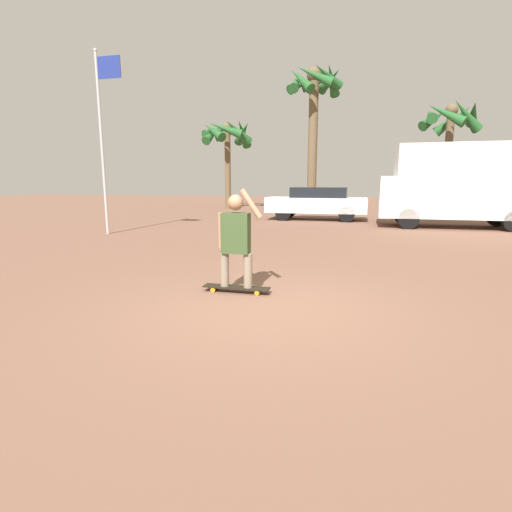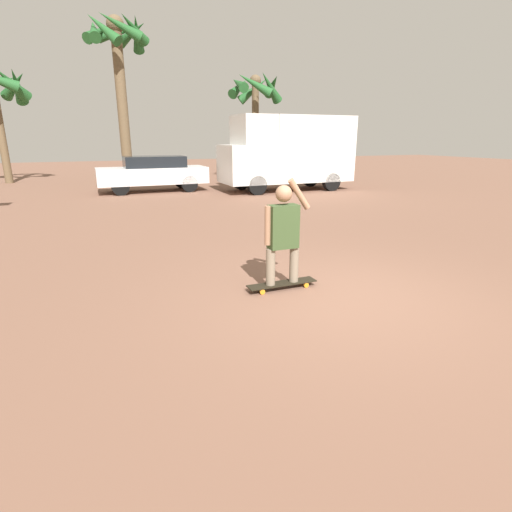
{
  "view_description": "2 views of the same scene",
  "coord_description": "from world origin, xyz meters",
  "views": [
    {
      "loc": [
        1.19,
        -5.36,
        1.8
      ],
      "look_at": [
        -0.39,
        0.88,
        0.58
      ],
      "focal_mm": 28.0,
      "sensor_mm": 36.0,
      "label": 1
    },
    {
      "loc": [
        -3.24,
        -4.49,
        2.22
      ],
      "look_at": [
        -1.05,
        0.77,
        0.54
      ],
      "focal_mm": 28.0,
      "sensor_mm": 36.0,
      "label": 2
    }
  ],
  "objects": [
    {
      "name": "skateboard",
      "position": [
        -0.66,
        0.66,
        0.08
      ],
      "size": [
        1.1,
        0.23,
        0.1
      ],
      "color": "black",
      "rests_on": "ground_plane"
    },
    {
      "name": "person_skateboarder",
      "position": [
        -0.66,
        0.66,
        0.94
      ],
      "size": [
        0.73,
        0.25,
        1.58
      ],
      "color": "gray",
      "rests_on": "skateboard"
    },
    {
      "name": "camper_van",
      "position": [
        4.98,
        11.52,
        1.69
      ],
      "size": [
        5.71,
        2.12,
        3.14
      ],
      "color": "black",
      "rests_on": "ground_plane"
    },
    {
      "name": "palm_tree_center_background",
      "position": [
        -1.28,
        17.02,
        6.1
      ],
      "size": [
        3.1,
        3.02,
        7.71
      ],
      "color": "brown",
      "rests_on": "ground_plane"
    },
    {
      "name": "parked_car_white",
      "position": [
        -0.63,
        13.31,
        0.81
      ],
      "size": [
        4.55,
        1.72,
        1.5
      ],
      "color": "black",
      "rests_on": "ground_plane"
    },
    {
      "name": "palm_tree_near_van",
      "position": [
        5.29,
        16.16,
        4.43
      ],
      "size": [
        2.87,
        2.97,
        5.52
      ],
      "color": "brown",
      "rests_on": "ground_plane"
    },
    {
      "name": "ground_plane",
      "position": [
        0.0,
        0.0,
        0.0
      ],
      "size": [
        80.0,
        80.0,
        0.0
      ],
      "primitive_type": "plane",
      "color": "brown"
    }
  ]
}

